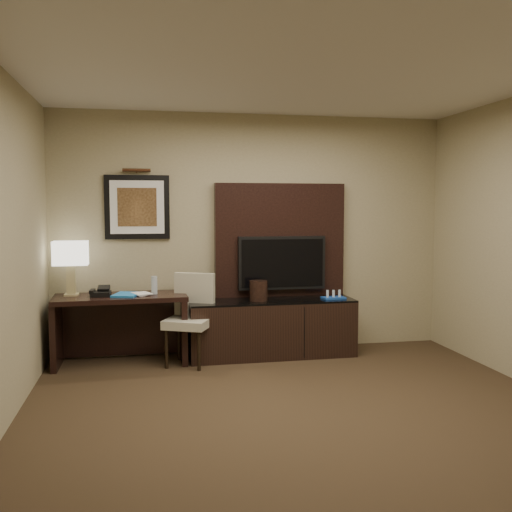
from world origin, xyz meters
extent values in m
cube|color=#312316|center=(0.00, 0.00, -0.01)|extent=(4.50, 5.00, 0.01)
cube|color=silver|center=(0.00, 0.00, 2.70)|extent=(4.50, 5.00, 0.01)
cube|color=#998E67|center=(0.00, 2.50, 1.35)|extent=(4.50, 0.01, 2.70)
cube|color=black|center=(-1.48, 2.15, 0.36)|extent=(1.39, 0.64, 0.73)
cube|color=black|center=(0.14, 2.15, 0.32)|extent=(1.83, 0.53, 0.63)
cube|color=black|center=(0.30, 2.44, 1.27)|extent=(1.50, 0.12, 1.30)
cube|color=black|center=(0.30, 2.34, 1.02)|extent=(1.00, 0.08, 0.60)
cube|color=black|center=(-1.30, 2.48, 1.65)|extent=(0.70, 0.04, 0.70)
cylinder|color=#442615|center=(-1.30, 2.44, 2.05)|extent=(0.04, 0.04, 0.30)
cube|color=#1C6BB8|center=(-1.42, 2.12, 0.74)|extent=(0.32, 0.37, 0.02)
imported|color=tan|center=(-1.34, 2.09, 0.84)|extent=(0.16, 0.09, 0.23)
cylinder|color=#ADBAC4|center=(-1.13, 2.17, 0.83)|extent=(0.06, 0.06, 0.19)
cylinder|color=black|center=(-0.01, 2.13, 0.74)|extent=(0.24, 0.24, 0.22)
camera|label=1|loc=(-1.21, -3.92, 1.66)|focal=40.00mm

